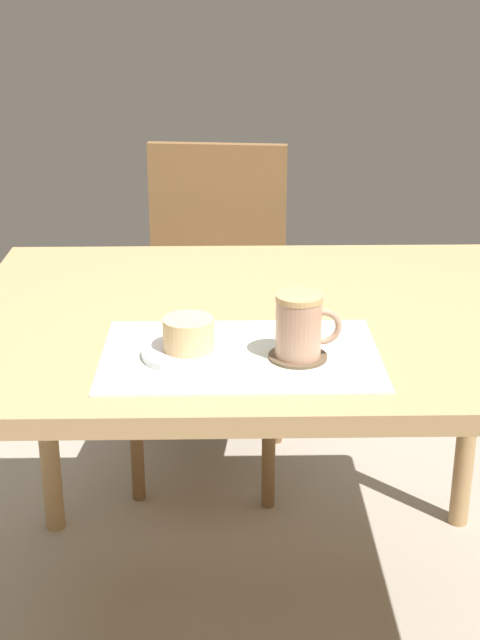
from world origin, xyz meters
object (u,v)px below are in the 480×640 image
at_px(pastry_plate, 189,352).
at_px(coffee_mug, 300,325).
at_px(dining_table, 268,349).
at_px(pastry, 189,334).
at_px(wooden_chair, 213,300).

xyz_separation_m(pastry_plate, coffee_mug, (0.18, -0.01, 0.05)).
height_order(dining_table, coffee_mug, coffee_mug).
bearing_deg(coffee_mug, pastry, 175.76).
height_order(wooden_chair, pastry_plate, wooden_chair).
distance_m(dining_table, pastry_plate, 0.27).
bearing_deg(dining_table, pastry_plate, -123.61).
bearing_deg(pastry, dining_table, 56.39).
distance_m(pastry, coffee_mug, 0.19).
bearing_deg(coffee_mug, wooden_chair, 99.06).
bearing_deg(dining_table, wooden_chair, 98.73).
height_order(wooden_chair, pastry, wooden_chair).
relative_size(dining_table, wooden_chair, 1.28).
bearing_deg(wooden_chair, coffee_mug, 105.95).
height_order(pastry_plate, coffee_mug, coffee_mug).
bearing_deg(coffee_mug, dining_table, 100.12).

